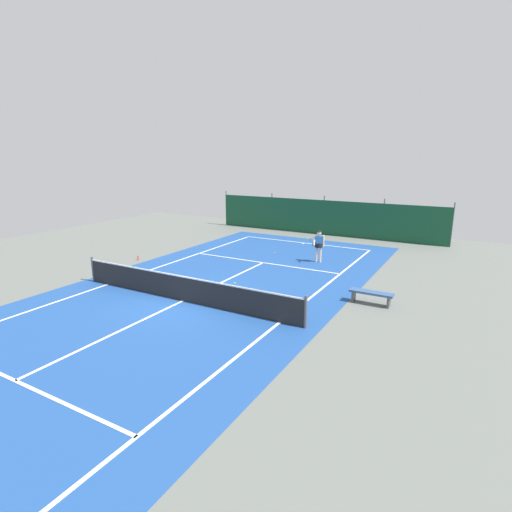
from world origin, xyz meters
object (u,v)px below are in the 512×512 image
object	(u,v)px
tennis_player	(319,244)
parked_car	(383,220)
tennis_ball_midcourt	(275,253)
water_bottle	(138,258)
courtside_bench	(371,295)
tennis_ball_near_player	(235,283)
tennis_net	(182,288)

from	to	relation	value
tennis_player	parked_car	xyz separation A→B (m)	(0.99, 10.45, -0.12)
tennis_ball_midcourt	water_bottle	distance (m)	7.47
tennis_player	courtside_bench	distance (m)	6.17
courtside_bench	tennis_ball_near_player	bearing A→B (deg)	-175.21
parked_car	tennis_player	bearing A→B (deg)	-91.66
tennis_ball_near_player	courtside_bench	distance (m)	5.74
tennis_ball_near_player	tennis_ball_midcourt	distance (m)	5.94
parked_car	courtside_bench	xyz separation A→B (m)	(2.90, -15.19, -0.46)
tennis_ball_near_player	courtside_bench	bearing A→B (deg)	4.79
tennis_player	tennis_ball_midcourt	distance (m)	3.05
tennis_player	courtside_bench	xyz separation A→B (m)	(3.89, -4.75, -0.59)
tennis_ball_midcourt	water_bottle	bearing A→B (deg)	-138.81
parked_car	water_bottle	bearing A→B (deg)	-118.90
parked_car	courtside_bench	bearing A→B (deg)	-75.45
tennis_player	courtside_bench	size ratio (longest dim) A/B	1.03
tennis_ball_midcourt	parked_car	xyz separation A→B (m)	(3.82, 9.82, 0.81)
tennis_player	water_bottle	size ratio (longest dim) A/B	6.83
tennis_player	water_bottle	xyz separation A→B (m)	(-8.46, -4.30, -0.84)
tennis_net	tennis_ball_near_player	xyz separation A→B (m)	(0.60, 2.72, -0.48)
tennis_ball_near_player	courtside_bench	world-z (taller)	courtside_bench
tennis_ball_near_player	courtside_bench	xyz separation A→B (m)	(5.71, 0.48, 0.34)
courtside_bench	tennis_ball_midcourt	bearing A→B (deg)	141.40
tennis_player	tennis_ball_near_player	world-z (taller)	tennis_player
tennis_net	tennis_player	world-z (taller)	tennis_player
water_bottle	tennis_ball_midcourt	bearing A→B (deg)	41.19
tennis_net	courtside_bench	distance (m)	7.07
tennis_net	tennis_ball_midcourt	bearing A→B (deg)	92.78
tennis_net	courtside_bench	bearing A→B (deg)	26.87
tennis_net	tennis_player	bearing A→B (deg)	73.07
tennis_net	courtside_bench	size ratio (longest dim) A/B	6.33
tennis_ball_near_player	tennis_ball_midcourt	world-z (taller)	same
tennis_ball_midcourt	tennis_player	bearing A→B (deg)	-12.36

